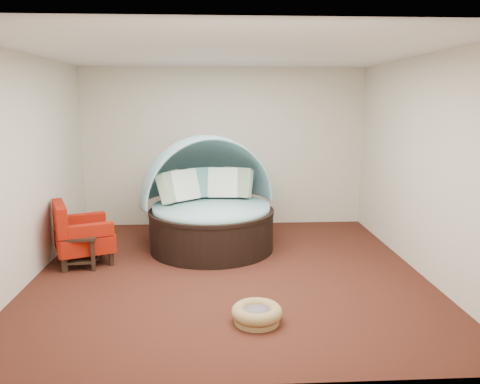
{
  "coord_description": "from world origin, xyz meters",
  "views": [
    {
      "loc": [
        -0.18,
        -5.85,
        2.23
      ],
      "look_at": [
        0.18,
        0.6,
        0.96
      ],
      "focal_mm": 35.0,
      "sensor_mm": 36.0,
      "label": 1
    }
  ],
  "objects": [
    {
      "name": "wall_front",
      "position": [
        0.0,
        -2.5,
        1.4
      ],
      "size": [
        5.0,
        0.0,
        5.0
      ],
      "primitive_type": "plane",
      "rotation": [
        -1.57,
        0.0,
        0.0
      ],
      "color": "beige",
      "rests_on": "floor"
    },
    {
      "name": "pet_basket",
      "position": [
        0.24,
        -1.43,
        0.09
      ],
      "size": [
        0.62,
        0.62,
        0.18
      ],
      "rotation": [
        0.0,
        0.0,
        -0.21
      ],
      "color": "olive",
      "rests_on": "floor"
    },
    {
      "name": "ceiling",
      "position": [
        0.0,
        0.0,
        2.8
      ],
      "size": [
        5.0,
        5.0,
        0.0
      ],
      "primitive_type": "plane",
      "rotation": [
        3.14,
        0.0,
        0.0
      ],
      "color": "white",
      "rests_on": "wall_back"
    },
    {
      "name": "wall_right",
      "position": [
        2.5,
        0.0,
        1.4
      ],
      "size": [
        0.0,
        5.0,
        5.0
      ],
      "primitive_type": "plane",
      "rotation": [
        1.57,
        0.0,
        -1.57
      ],
      "color": "beige",
      "rests_on": "floor"
    },
    {
      "name": "red_armchair",
      "position": [
        -2.05,
        0.5,
        0.4
      ],
      "size": [
        0.98,
        0.98,
        0.88
      ],
      "rotation": [
        0.0,
        0.0,
        0.39
      ],
      "color": "black",
      "rests_on": "floor"
    },
    {
      "name": "wall_left",
      "position": [
        -2.5,
        0.0,
        1.4
      ],
      "size": [
        0.0,
        5.0,
        5.0
      ],
      "primitive_type": "plane",
      "rotation": [
        1.57,
        0.0,
        1.57
      ],
      "color": "beige",
      "rests_on": "floor"
    },
    {
      "name": "floor",
      "position": [
        0.0,
        0.0,
        0.0
      ],
      "size": [
        5.0,
        5.0,
        0.0
      ],
      "primitive_type": "plane",
      "color": "#451D13",
      "rests_on": "ground"
    },
    {
      "name": "canopy_daybed",
      "position": [
        -0.27,
        1.12,
        0.8
      ],
      "size": [
        2.4,
        2.36,
        1.72
      ],
      "rotation": [
        0.0,
        0.0,
        0.31
      ],
      "color": "black",
      "rests_on": "floor"
    },
    {
      "name": "side_table",
      "position": [
        -2.0,
        0.32,
        0.29
      ],
      "size": [
        0.51,
        0.51,
        0.46
      ],
      "rotation": [
        0.0,
        0.0,
        0.07
      ],
      "color": "black",
      "rests_on": "floor"
    },
    {
      "name": "wall_back",
      "position": [
        0.0,
        2.5,
        1.4
      ],
      "size": [
        5.0,
        0.0,
        5.0
      ],
      "primitive_type": "plane",
      "rotation": [
        1.57,
        0.0,
        0.0
      ],
      "color": "beige",
      "rests_on": "floor"
    }
  ]
}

